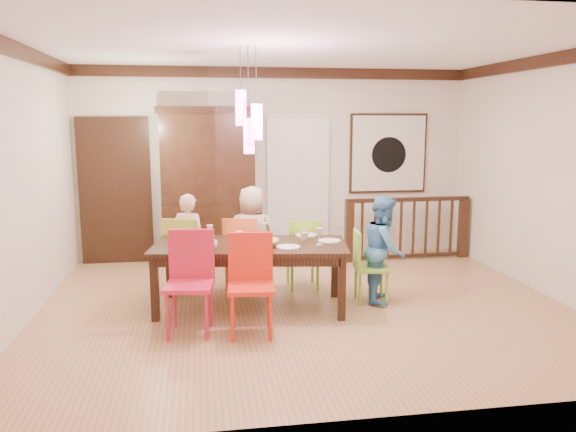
{
  "coord_description": "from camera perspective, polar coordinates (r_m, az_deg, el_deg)",
  "views": [
    {
      "loc": [
        -1.17,
        -6.1,
        2.12
      ],
      "look_at": [
        -0.16,
        0.28,
        1.01
      ],
      "focal_mm": 35.0,
      "sensor_mm": 36.0,
      "label": 1
    }
  ],
  "objects": [
    {
      "name": "floor",
      "position": [
        6.56,
        1.75,
        -9.14
      ],
      "size": [
        6.0,
        6.0,
        0.0
      ],
      "primitive_type": "plane",
      "color": "#AA7852",
      "rests_on": "ground"
    },
    {
      "name": "ceiling",
      "position": [
        6.26,
        1.89,
        16.87
      ],
      "size": [
        6.0,
        6.0,
        0.0
      ],
      "primitive_type": "plane",
      "rotation": [
        3.14,
        0.0,
        0.0
      ],
      "color": "white",
      "rests_on": "wall_back"
    },
    {
      "name": "wall_back",
      "position": [
        8.7,
        -1.29,
        5.3
      ],
      "size": [
        6.0,
        0.0,
        6.0
      ],
      "primitive_type": "plane",
      "rotation": [
        1.57,
        0.0,
        0.0
      ],
      "color": "beige",
      "rests_on": "floor"
    },
    {
      "name": "wall_left",
      "position": [
        6.4,
        -25.62,
        2.75
      ],
      "size": [
        0.0,
        5.0,
        5.0
      ],
      "primitive_type": "plane",
      "rotation": [
        1.57,
        0.0,
        1.57
      ],
      "color": "beige",
      "rests_on": "floor"
    },
    {
      "name": "wall_right",
      "position": [
        7.42,
        25.27,
        3.61
      ],
      "size": [
        0.0,
        5.0,
        5.0
      ],
      "primitive_type": "plane",
      "rotation": [
        1.57,
        0.0,
        -1.57
      ],
      "color": "beige",
      "rests_on": "floor"
    },
    {
      "name": "crown_molding",
      "position": [
        6.25,
        1.89,
        16.14
      ],
      "size": [
        6.0,
        5.0,
        0.16
      ],
      "primitive_type": null,
      "color": "black",
      "rests_on": "wall_back"
    },
    {
      "name": "panel_door",
      "position": [
        8.7,
        -17.1,
        2.22
      ],
      "size": [
        1.04,
        0.07,
        2.24
      ],
      "primitive_type": "cube",
      "color": "black",
      "rests_on": "wall_back"
    },
    {
      "name": "white_doorway",
      "position": [
        8.76,
        1.03,
        2.7
      ],
      "size": [
        0.97,
        0.05,
        2.22
      ],
      "primitive_type": "cube",
      "color": "silver",
      "rests_on": "wall_back"
    },
    {
      "name": "painting",
      "position": [
        9.07,
        10.15,
        6.28
      ],
      "size": [
        1.25,
        0.06,
        1.25
      ],
      "color": "black",
      "rests_on": "wall_back"
    },
    {
      "name": "pendant_cluster",
      "position": [
        6.17,
        -4.01,
        9.57
      ],
      "size": [
        0.27,
        0.21,
        1.14
      ],
      "color": "#F04899",
      "rests_on": "ceiling"
    },
    {
      "name": "dining_table",
      "position": [
        6.34,
        -3.86,
        -3.55
      ],
      "size": [
        2.27,
        1.28,
        0.75
      ],
      "rotation": [
        0.0,
        0.0,
        -0.14
      ],
      "color": "black",
      "rests_on": "floor"
    },
    {
      "name": "chair_far_left",
      "position": [
        7.1,
        -10.44,
        -3.27
      ],
      "size": [
        0.54,
        0.54,
        0.95
      ],
      "rotation": [
        0.0,
        0.0,
        2.84
      ],
      "color": "#A4AF33",
      "rests_on": "floor"
    },
    {
      "name": "chair_far_mid",
      "position": [
        7.07,
        -4.79,
        -3.22
      ],
      "size": [
        0.48,
        0.48,
        0.95
      ],
      "rotation": [
        0.0,
        0.0,
        3.01
      ],
      "color": "orange",
      "rests_on": "floor"
    },
    {
      "name": "chair_far_right",
      "position": [
        7.14,
        1.49,
        -3.27
      ],
      "size": [
        0.41,
        0.41,
        0.9
      ],
      "rotation": [
        0.0,
        0.0,
        3.15
      ],
      "color": "#8BC82D",
      "rests_on": "floor"
    },
    {
      "name": "chair_near_left",
      "position": [
        5.67,
        -10.03,
        -6.11
      ],
      "size": [
        0.52,
        0.52,
        1.03
      ],
      "rotation": [
        0.0,
        0.0,
        -0.14
      ],
      "color": "red",
      "rests_on": "floor"
    },
    {
      "name": "chair_near_mid",
      "position": [
        5.57,
        -3.79,
        -6.4
      ],
      "size": [
        0.49,
        0.49,
        1.0
      ],
      "rotation": [
        0.0,
        0.0,
        -0.08
      ],
      "color": "red",
      "rests_on": "floor"
    },
    {
      "name": "chair_end_right",
      "position": [
        6.65,
        8.48,
        -4.6
      ],
      "size": [
        0.43,
        0.43,
        0.85
      ],
      "rotation": [
        0.0,
        0.0,
        1.45
      ],
      "color": "#82C036",
      "rests_on": "floor"
    },
    {
      "name": "china_hutch",
      "position": [
        8.45,
        -8.09,
        3.11
      ],
      "size": [
        1.46,
        0.46,
        2.32
      ],
      "color": "black",
      "rests_on": "floor"
    },
    {
      "name": "balustrade",
      "position": [
        8.79,
        12.02,
        -1.13
      ],
      "size": [
        1.97,
        0.12,
        0.96
      ],
      "rotation": [
        0.0,
        0.0,
        0.02
      ],
      "color": "black",
      "rests_on": "floor"
    },
    {
      "name": "person_far_left",
      "position": [
        7.2,
        -10.03,
        -2.55
      ],
      "size": [
        0.52,
        0.45,
        1.22
      ],
      "primitive_type": "imported",
      "rotation": [
        0.0,
        0.0,
        2.72
      ],
      "color": "#FEC7C1",
      "rests_on": "floor"
    },
    {
      "name": "person_far_mid",
      "position": [
        7.14,
        -3.67,
        -2.15
      ],
      "size": [
        0.7,
        0.51,
        1.31
      ],
      "primitive_type": "imported",
      "rotation": [
        0.0,
        0.0,
        2.98
      ],
      "color": "tan",
      "rests_on": "floor"
    },
    {
      "name": "person_end_right",
      "position": [
        6.69,
        9.76,
        -3.31
      ],
      "size": [
        0.66,
        0.74,
        1.26
      ],
      "primitive_type": "imported",
      "rotation": [
        0.0,
        0.0,
        1.21
      ],
      "color": "#4687C4",
      "rests_on": "floor"
    },
    {
      "name": "serving_bowl",
      "position": [
        6.19,
        -2.35,
        -2.72
      ],
      "size": [
        0.39,
        0.39,
        0.07
      ],
      "primitive_type": "imported",
      "rotation": [
        0.0,
        0.0,
        -0.4
      ],
      "color": "yellow",
      "rests_on": "dining_table"
    },
    {
      "name": "small_bowl",
      "position": [
        6.31,
        -4.89,
        -2.58
      ],
      "size": [
        0.19,
        0.19,
        0.06
      ],
      "primitive_type": "imported",
      "rotation": [
        0.0,
        0.0,
        0.0
      ],
      "color": "white",
      "rests_on": "dining_table"
    },
    {
      "name": "cup_left",
      "position": [
        6.08,
        -7.78,
        -2.92
      ],
      "size": [
        0.14,
        0.14,
        0.1
      ],
      "primitive_type": "imported",
      "rotation": [
        0.0,
        0.0,
        0.14
      ],
      "color": "silver",
      "rests_on": "dining_table"
    },
    {
      "name": "cup_right",
      "position": [
        6.48,
        1.66,
        -2.07
      ],
      "size": [
        0.12,
        0.12,
        0.09
      ],
      "primitive_type": "imported",
      "rotation": [
        0.0,
        0.0,
        -0.27
      ],
      "color": "silver",
      "rests_on": "dining_table"
    },
    {
      "name": "plate_far_left",
      "position": [
        6.56,
        -9.96,
        -2.43
      ],
      "size": [
        0.26,
        0.26,
        0.01
      ],
      "primitive_type": "cylinder",
      "color": "white",
      "rests_on": "dining_table"
    },
    {
      "name": "plate_far_mid",
      "position": [
        6.55,
        -4.22,
        -2.31
      ],
      "size": [
        0.26,
        0.26,
        0.01
      ],
      "primitive_type": "cylinder",
      "color": "white",
      "rests_on": "dining_table"
    },
    {
      "name": "plate_far_right",
      "position": [
        6.75,
        1.84,
        -1.93
      ],
      "size": [
        0.26,
        0.26,
        0.01
      ],
      "primitive_type": "cylinder",
      "color": "white",
      "rests_on": "dining_table"
    },
    {
      "name": "plate_near_left",
      "position": [
        6.06,
        -10.55,
        -3.45
      ],
      "size": [
        0.26,
        0.26,
        0.01
      ],
      "primitive_type": "cylinder",
      "color": "white",
      "rests_on": "dining_table"
    },
    {
      "name": "plate_near_mid",
      "position": [
        6.11,
        0.02,
        -3.17
      ],
      "size": [
        0.26,
        0.26,
        0.01
      ],
      "primitive_type": "cylinder",
      "color": "white",
      "rests_on": "dining_table"
    },
    {
      "name": "plate_end_right",
      "position": [
        6.43,
        4.21,
        -2.54
      ],
      "size": [
        0.26,
        0.26,
        0.01
      ],
      "primitive_type": "cylinder",
      "color": "white",
      "rests_on": "dining_table"
    },
    {
      "name": "wine_glass_a",
      "position": [
        6.47,
        -7.93,
        -1.75
      ],
      "size": [
        0.08,
        0.08,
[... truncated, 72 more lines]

